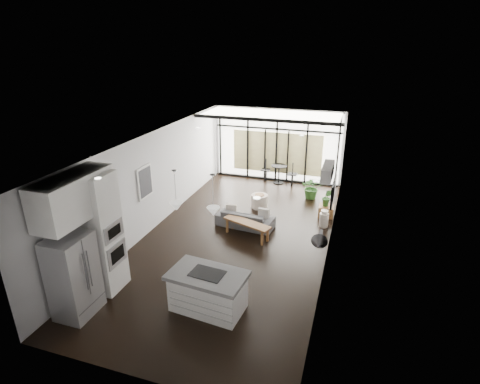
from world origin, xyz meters
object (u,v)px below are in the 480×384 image
Objects in this scene: sofa at (245,216)px; tv at (333,191)px; console_bench at (247,229)px; milk_can at (324,218)px; pouf at (259,201)px; fridge at (74,276)px; island at (208,291)px.

sofa is 1.55× the size of tv.
console_bench is 2.37m from milk_can.
fridge is at bearing -109.15° from pouf.
pouf is at bearing 153.96° from tv.
island is at bearing -117.01° from tv.
milk_can is at bearing 52.98° from console_bench.
island is at bearing -112.62° from milk_can.
milk_can is 1.13m from tv.
island reaches higher than pouf.
fridge reaches higher than sofa.
pouf is (-0.19, 2.05, -0.01)m from console_bench.
sofa reaches higher than console_bench.
console_bench is at bearing -146.97° from milk_can.
pouf is at bearing -86.68° from sofa.
island is 1.08× the size of console_bench.
island is 3.17m from console_bench.
pouf is at bearing 70.85° from fridge.
pouf is at bearing 160.61° from milk_can.
pouf is 2.30m from milk_can.
sofa is at bearing -162.92° from milk_can.
milk_can is at bearing -157.62° from sofa.
sofa is 1.19× the size of console_bench.
fridge is 1.21× the size of console_bench.
fridge reaches higher than tv.
tv is (2.19, 0.89, 1.07)m from console_bench.
pouf is at bearing 115.20° from console_bench.
console_bench is at bearing -84.76° from pouf.
pouf is (-0.32, 5.21, -0.20)m from island.
sofa is 3.23× the size of milk_can.
fridge is 3.13× the size of pouf.
milk_can is (2.17, -0.76, 0.04)m from pouf.
tv reaches higher than sofa.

